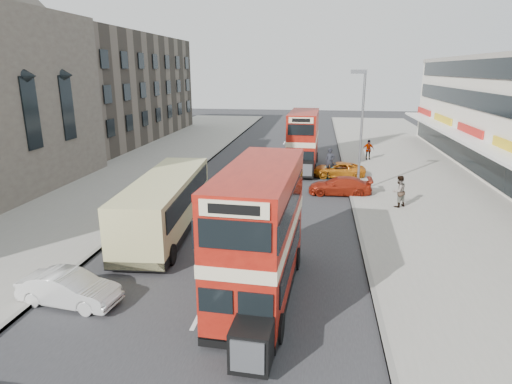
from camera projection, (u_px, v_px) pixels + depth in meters
The scene contains 17 objects.
ground at pixel (182, 350), 12.85m from camera, with size 160.00×160.00×0.00m, color #28282B.
road_surface at pixel (265, 183), 31.87m from camera, with size 12.00×90.00×0.01m, color #28282B.
pavement_right at pixel (433, 188), 30.18m from camera, with size 12.00×90.00×0.15m, color gray.
pavement_left at pixel (113, 176), 33.51m from camera, with size 12.00×90.00×0.15m, color gray.
kerb_left at pixel (186, 179), 32.69m from camera, with size 0.20×90.00×0.16m, color gray.
kerb_right at pixel (348, 185), 31.00m from camera, with size 0.20×90.00×0.16m, color gray.
brick_terrace at pixel (99, 88), 50.38m from camera, with size 14.00×28.00×12.00m, color #66594C.
street_lamp at pixel (361, 123), 27.74m from camera, with size 1.00×0.20×8.12m.
bus_main at pixel (260, 232), 15.36m from camera, with size 2.75×8.71×4.74m.
bus_second at pixel (303, 140), 36.09m from camera, with size 2.48×8.42×4.61m.
coach at pixel (166, 202), 21.86m from camera, with size 3.33×10.28×2.68m.
car_left_front at pixel (69, 288), 15.25m from camera, with size 1.28×3.66×1.21m, color silver.
car_right_a at pixel (340, 186), 28.66m from camera, with size 1.70×4.18×1.21m, color maroon.
car_right_b at pixel (338, 170), 33.36m from camera, with size 1.92×4.16×1.15m, color orange.
pedestrian_near at pixel (399, 191), 25.54m from camera, with size 0.72×0.49×1.95m, color gray.
pedestrian_far at pixel (368, 150), 39.12m from camera, with size 1.06×0.44×1.81m, color gray.
cyclist at pixel (330, 168), 33.08m from camera, with size 0.89×1.91×2.32m.
Camera 1 is at (3.81, -10.59, 8.14)m, focal length 29.96 mm.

